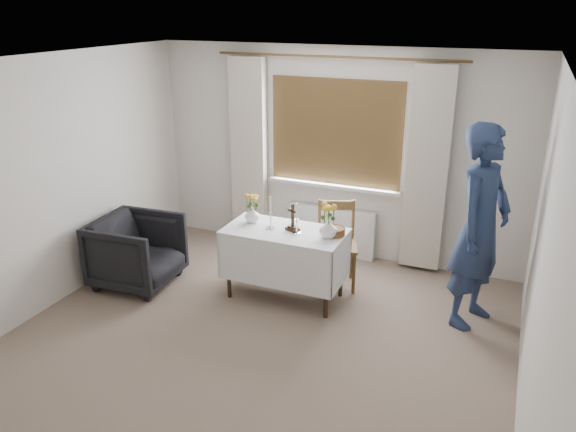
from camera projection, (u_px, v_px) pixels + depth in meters
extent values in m
plane|color=#826E5A|center=(242.00, 359.00, 4.94)|extent=(5.00, 5.00, 0.00)
cube|color=white|center=(285.00, 264.00, 5.86)|extent=(1.24, 0.64, 0.76)
imported|color=black|center=(137.00, 251.00, 6.14)|extent=(0.90, 0.88, 0.77)
imported|color=navy|center=(480.00, 227.00, 5.21)|extent=(0.70, 0.84, 1.96)
cube|color=white|center=(331.00, 231.00, 6.92)|extent=(1.10, 0.10, 0.60)
imported|color=white|center=(252.00, 215.00, 5.91)|extent=(0.20, 0.20, 0.17)
imported|color=white|center=(328.00, 228.00, 5.52)|extent=(0.24, 0.24, 0.19)
cylinder|color=brown|center=(335.00, 231.00, 5.60)|extent=(0.26, 0.26, 0.08)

